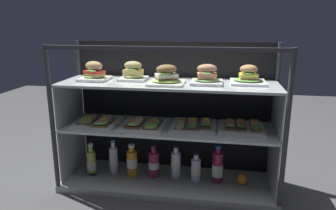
# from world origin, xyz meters

# --- Properties ---
(ground_plane) EXTENTS (6.00, 6.00, 0.02)m
(ground_plane) POSITION_xyz_m (0.00, 0.00, -0.01)
(ground_plane) COLOR #424344
(ground_plane) RESTS_ON ground
(case_base_deck) EXTENTS (1.39, 0.44, 0.04)m
(case_base_deck) POSITION_xyz_m (0.00, 0.00, 0.02)
(case_base_deck) COLOR #A3A59D
(case_base_deck) RESTS_ON ground
(case_frame) EXTENTS (1.39, 0.44, 0.94)m
(case_frame) POSITION_xyz_m (0.00, 0.14, 0.51)
(case_frame) COLOR #333338
(case_frame) RESTS_ON ground
(riser_lower_tier) EXTENTS (1.33, 0.38, 0.35)m
(riser_lower_tier) POSITION_xyz_m (0.00, 0.00, 0.22)
(riser_lower_tier) COLOR silver
(riser_lower_tier) RESTS_ON case_base_deck
(shelf_lower_glass) EXTENTS (1.34, 0.40, 0.01)m
(shelf_lower_glass) POSITION_xyz_m (0.00, 0.00, 0.41)
(shelf_lower_glass) COLOR silver
(shelf_lower_glass) RESTS_ON riser_lower_tier
(riser_upper_tier) EXTENTS (1.33, 0.38, 0.27)m
(riser_upper_tier) POSITION_xyz_m (0.00, 0.00, 0.55)
(riser_upper_tier) COLOR silver
(riser_upper_tier) RESTS_ON shelf_lower_glass
(shelf_upper_glass) EXTENTS (1.34, 0.40, 0.01)m
(shelf_upper_glass) POSITION_xyz_m (0.00, 0.00, 0.69)
(shelf_upper_glass) COLOR silver
(shelf_upper_glass) RESTS_ON riser_upper_tier
(plated_roll_sandwich_right_of_center) EXTENTS (0.18, 0.18, 0.12)m
(plated_roll_sandwich_right_of_center) POSITION_xyz_m (-0.48, 0.01, 0.74)
(plated_roll_sandwich_right_of_center) COLOR white
(plated_roll_sandwich_right_of_center) RESTS_ON shelf_upper_glass
(plated_roll_sandwich_far_right) EXTENTS (0.17, 0.17, 0.12)m
(plated_roll_sandwich_far_right) POSITION_xyz_m (-0.24, 0.05, 0.75)
(plated_roll_sandwich_far_right) COLOR white
(plated_roll_sandwich_far_right) RESTS_ON shelf_upper_glass
(plated_roll_sandwich_mid_right) EXTENTS (0.21, 0.21, 0.12)m
(plated_roll_sandwich_mid_right) POSITION_xyz_m (0.00, -0.05, 0.74)
(plated_roll_sandwich_mid_right) COLOR white
(plated_roll_sandwich_mid_right) RESTS_ON shelf_upper_glass
(plated_roll_sandwich_mid_left) EXTENTS (0.19, 0.19, 0.12)m
(plated_roll_sandwich_mid_left) POSITION_xyz_m (0.24, -0.00, 0.74)
(plated_roll_sandwich_mid_left) COLOR white
(plated_roll_sandwich_mid_left) RESTS_ON shelf_upper_glass
(plated_roll_sandwich_near_left_corner) EXTENTS (0.21, 0.21, 0.11)m
(plated_roll_sandwich_near_left_corner) POSITION_xyz_m (0.48, 0.05, 0.74)
(plated_roll_sandwich_near_left_corner) COLOR white
(plated_roll_sandwich_near_left_corner) RESTS_ON shelf_upper_glass
(open_sandwich_tray_right_of_center) EXTENTS (0.28, 0.29, 0.06)m
(open_sandwich_tray_right_of_center) POSITION_xyz_m (-0.47, -0.02, 0.43)
(open_sandwich_tray_right_of_center) COLOR white
(open_sandwich_tray_right_of_center) RESTS_ON shelf_lower_glass
(open_sandwich_tray_mid_left) EXTENTS (0.28, 0.29, 0.05)m
(open_sandwich_tray_mid_left) POSITION_xyz_m (-0.16, -0.03, 0.43)
(open_sandwich_tray_mid_left) COLOR white
(open_sandwich_tray_mid_left) RESTS_ON shelf_lower_glass
(open_sandwich_tray_center) EXTENTS (0.28, 0.29, 0.06)m
(open_sandwich_tray_center) POSITION_xyz_m (0.16, 0.02, 0.43)
(open_sandwich_tray_center) COLOR white
(open_sandwich_tray_center) RESTS_ON shelf_lower_glass
(open_sandwich_tray_mid_right) EXTENTS (0.28, 0.29, 0.06)m
(open_sandwich_tray_mid_right) POSITION_xyz_m (0.46, 0.02, 0.43)
(open_sandwich_tray_mid_right) COLOR white
(open_sandwich_tray_mid_right) RESTS_ON shelf_lower_glass
(juice_bottle_tucked_behind) EXTENTS (0.06, 0.06, 0.22)m
(juice_bottle_tucked_behind) POSITION_xyz_m (-0.54, 0.00, 0.12)
(juice_bottle_tucked_behind) COLOR #BAC94E
(juice_bottle_tucked_behind) RESTS_ON case_base_deck
(juice_bottle_front_left_end) EXTENTS (0.06, 0.06, 0.24)m
(juice_bottle_front_left_end) POSITION_xyz_m (-0.39, 0.04, 0.14)
(juice_bottle_front_left_end) COLOR white
(juice_bottle_front_left_end) RESTS_ON case_base_deck
(juice_bottle_front_second) EXTENTS (0.07, 0.07, 0.22)m
(juice_bottle_front_second) POSITION_xyz_m (-0.25, 0.02, 0.14)
(juice_bottle_front_second) COLOR orange
(juice_bottle_front_second) RESTS_ON case_base_deck
(juice_bottle_back_left) EXTENTS (0.07, 0.07, 0.23)m
(juice_bottle_back_left) POSITION_xyz_m (-0.10, 0.03, 0.14)
(juice_bottle_back_left) COLOR #9A2348
(juice_bottle_back_left) RESTS_ON case_base_deck
(juice_bottle_front_fourth) EXTENTS (0.06, 0.06, 0.23)m
(juice_bottle_front_fourth) POSITION_xyz_m (0.05, 0.04, 0.14)
(juice_bottle_front_fourth) COLOR white
(juice_bottle_front_fourth) RESTS_ON case_base_deck
(juice_bottle_front_right_end) EXTENTS (0.06, 0.06, 0.20)m
(juice_bottle_front_right_end) POSITION_xyz_m (0.18, 0.02, 0.12)
(juice_bottle_front_right_end) COLOR white
(juice_bottle_front_right_end) RESTS_ON case_base_deck
(juice_bottle_near_post) EXTENTS (0.07, 0.07, 0.25)m
(juice_bottle_near_post) POSITION_xyz_m (0.32, 0.03, 0.14)
(juice_bottle_near_post) COLOR maroon
(juice_bottle_near_post) RESTS_ON case_base_deck
(orange_fruit_beside_bottles) EXTENTS (0.07, 0.07, 0.07)m
(orange_fruit_beside_bottles) POSITION_xyz_m (0.48, 0.02, 0.08)
(orange_fruit_beside_bottles) COLOR orange
(orange_fruit_beside_bottles) RESTS_ON case_base_deck
(kitchen_scissors) EXTENTS (0.14, 0.20, 0.01)m
(kitchen_scissors) POSITION_xyz_m (-0.54, -0.05, 0.05)
(kitchen_scissors) COLOR silver
(kitchen_scissors) RESTS_ON case_base_deck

